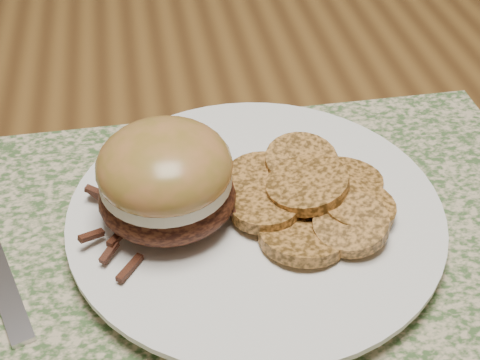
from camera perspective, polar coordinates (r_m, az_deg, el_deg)
name	(u,v)px	position (r m, az deg, el deg)	size (l,w,h in m)	color
dining_table	(287,124)	(0.74, 4.01, 4.82)	(1.50, 0.90, 0.75)	brown
placemat	(269,244)	(0.49, 2.51, -5.48)	(0.45, 0.33, 0.00)	#3D5B2F
dinner_plate	(256,216)	(0.50, 1.34, -3.11)	(0.26, 0.26, 0.02)	white
pork_sandwich	(166,179)	(0.46, -6.36, 0.07)	(0.11, 0.10, 0.07)	black
roasted_potatoes	(312,197)	(0.49, 6.14, -1.42)	(0.14, 0.16, 0.03)	#B77836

